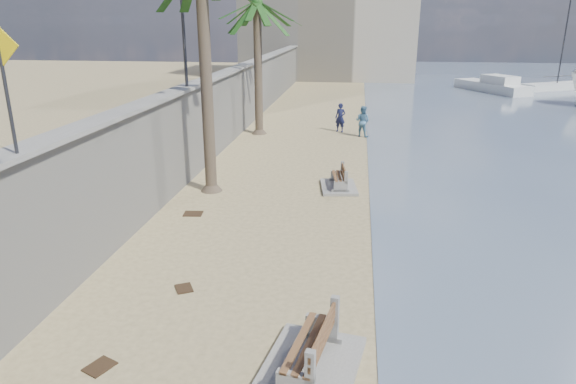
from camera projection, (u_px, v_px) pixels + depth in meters
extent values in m
cube|color=gray|center=(234.00, 103.00, 27.82)|extent=(0.45, 70.00, 3.50)
cube|color=gray|center=(233.00, 69.00, 27.25)|extent=(0.80, 70.00, 0.12)
cube|color=#B7AA93|center=(330.00, 11.00, 55.81)|extent=(18.00, 12.00, 14.00)
cube|color=gray|center=(310.00, 370.00, 9.22)|extent=(2.04, 2.66, 0.13)
cube|color=gray|center=(339.00, 187.00, 19.35)|extent=(1.52, 2.04, 0.10)
cylinder|color=brown|center=(206.00, 83.00, 17.85)|extent=(0.42, 0.42, 7.92)
cylinder|color=brown|center=(258.00, 71.00, 27.63)|extent=(0.44, 0.44, 6.89)
cylinder|color=#2D2D33|center=(6.00, 90.00, 9.45)|extent=(0.07, 0.07, 2.40)
cylinder|color=#2D2D33|center=(183.00, 18.00, 18.91)|extent=(0.12, 0.12, 5.00)
imported|color=#16193D|center=(340.00, 115.00, 28.91)|extent=(0.77, 0.62, 1.85)
imported|color=teal|center=(363.00, 120.00, 27.74)|extent=(1.10, 1.00, 1.85)
cube|color=silver|center=(557.00, 87.00, 46.83)|extent=(7.01, 5.00, 0.70)
cylinder|color=#2D2D33|center=(567.00, 24.00, 45.09)|extent=(0.12, 0.12, 10.43)
cube|color=#382616|center=(100.00, 367.00, 9.38)|extent=(0.58, 0.64, 0.03)
cube|color=#382616|center=(193.00, 214.00, 16.79)|extent=(0.65, 0.55, 0.03)
cube|color=#382616|center=(184.00, 288.00, 12.12)|extent=(0.55, 0.59, 0.03)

